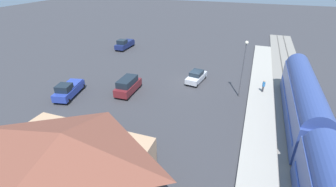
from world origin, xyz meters
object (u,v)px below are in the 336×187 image
Objects in this scene: station_building at (67,158)px; pickup_navy at (124,44)px; sedan_silver at (196,76)px; pedestrian_on_platform at (264,85)px; suv_maroon at (128,85)px; light_pole_near_platform at (244,63)px; pickup_blue at (68,90)px.

pickup_navy is (13.93, -33.91, -1.55)m from station_building.
pickup_navy is at bearing -31.65° from sedan_silver.
station_building reaches higher than pickup_navy.
sedan_silver is (-18.56, 11.44, -0.15)m from pickup_navy.
station_building is at bearing 112.34° from pickup_navy.
pedestrian_on_platform is 18.51m from suv_maroon.
station_building is 7.27× the size of pedestrian_on_platform.
pickup_navy is at bearing -29.26° from light_pole_near_platform.
pedestrian_on_platform reaches higher than sedan_silver.
pickup_navy is 21.80m from sedan_silver.
suv_maroon is at bearing 19.01° from pedestrian_on_platform.
pickup_blue reaches higher than sedan_silver.
station_building reaches higher than suv_maroon.
pickup_navy is (28.09, -12.19, -0.25)m from pedestrian_on_platform.
light_pole_near_platform is at bearing -160.18° from pickup_blue.
pickup_navy is at bearing -59.82° from suv_maroon.
light_pole_near_platform is at bearing -164.12° from suv_maroon.
pedestrian_on_platform is 0.30× the size of pickup_blue.
sedan_silver is at bearing -21.88° from light_pole_near_platform.
pedestrian_on_platform is 0.34× the size of suv_maroon.
station_building is 2.30× the size of pickup_navy.
pedestrian_on_platform is 0.36× the size of sedan_silver.
sedan_silver is at bearing -4.48° from pedestrian_on_platform.
pedestrian_on_platform is 26.31m from pickup_blue.
light_pole_near_platform reaches higher than suv_maroon.
pickup_navy is 1.09× the size of suv_maroon.
station_building is 15.96m from pickup_blue.
pickup_navy reaches higher than sedan_silver.
pickup_blue is at bearing 19.82° from light_pole_near_platform.
light_pole_near_platform reaches higher than pedestrian_on_platform.
suv_maroon is (17.50, 6.03, -0.13)m from pedestrian_on_platform.
suv_maroon is (3.34, -15.69, -1.43)m from station_building.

